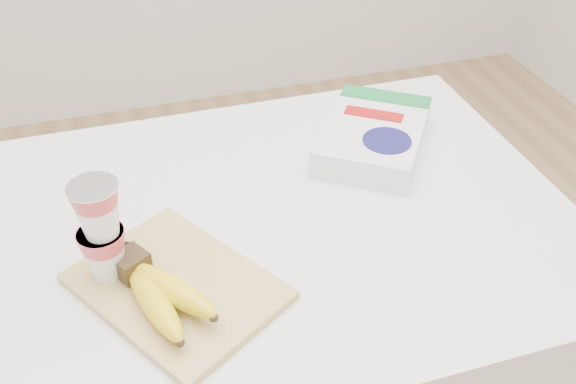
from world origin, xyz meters
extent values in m
cube|color=white|center=(0.00, 0.00, 0.44)|extent=(1.17, 0.78, 0.88)
cube|color=tan|center=(-0.13, -0.13, 0.88)|extent=(0.35, 0.37, 0.02)
cube|color=#382816|center=(-0.19, -0.09, 0.92)|extent=(0.06, 0.06, 0.03)
ellipsoid|color=yellow|center=(-0.16, -0.18, 0.91)|extent=(0.09, 0.18, 0.05)
sphere|color=#382816|center=(-0.14, -0.26, 0.91)|extent=(0.01, 0.01, 0.01)
ellipsoid|color=yellow|center=(-0.14, -0.16, 0.92)|extent=(0.13, 0.17, 0.05)
sphere|color=#382816|center=(-0.09, -0.23, 0.92)|extent=(0.01, 0.01, 0.01)
cylinder|color=silver|center=(-0.22, -0.08, 1.06)|extent=(0.07, 0.07, 0.00)
cube|color=white|center=(0.31, 0.14, 0.91)|extent=(0.31, 0.33, 0.06)
cube|color=#1A7837|center=(0.37, 0.23, 0.94)|extent=(0.18, 0.15, 0.00)
cylinder|color=#171551|center=(0.31, 0.08, 0.94)|extent=(0.13, 0.13, 0.00)
cube|color=#A61313|center=(0.32, 0.18, 0.94)|extent=(0.11, 0.09, 0.00)
camera|label=1|loc=(-0.17, -0.83, 1.59)|focal=40.00mm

